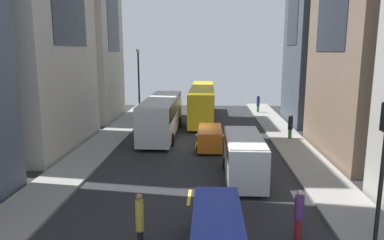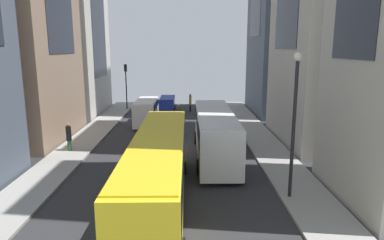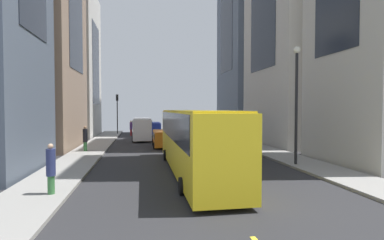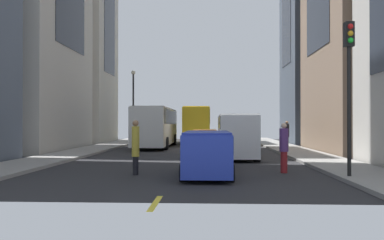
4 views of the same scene
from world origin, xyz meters
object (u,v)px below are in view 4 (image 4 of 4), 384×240
object	(u,v)px
city_bus_white	(156,124)
pedestrian_waiting_curb	(257,130)
car_blue_0	(207,150)
traffic_light_near_corner	(349,68)
delivery_van_white	(237,133)
pedestrian_walking_far	(284,146)
pedestrian_crossing_mid	(136,145)
streetcar_yellow	(198,123)
pedestrian_crossing_near	(287,133)
car_orange_1	(205,138)

from	to	relation	value
city_bus_white	pedestrian_waiting_curb	distance (m)	15.49
car_blue_0	traffic_light_near_corner	xyz separation A→B (m)	(5.19, -0.82, 3.05)
traffic_light_near_corner	delivery_van_white	bearing A→B (deg)	111.77
pedestrian_waiting_curb	pedestrian_walking_far	distance (m)	29.49
delivery_van_white	pedestrian_crossing_mid	world-z (taller)	delivery_van_white
streetcar_yellow	pedestrian_crossing_near	distance (m)	11.95
streetcar_yellow	traffic_light_near_corner	xyz separation A→B (m)	(6.31, -27.54, 1.96)
streetcar_yellow	delivery_van_white	size ratio (longest dim) A/B	2.40
pedestrian_crossing_near	traffic_light_near_corner	xyz separation A→B (m)	(-1.24, -18.32, 2.83)
city_bus_white	pedestrian_walking_far	distance (m)	19.24
city_bus_white	traffic_light_near_corner	size ratio (longest dim) A/B	2.05
delivery_van_white	pedestrian_waiting_curb	world-z (taller)	delivery_van_white
traffic_light_near_corner	pedestrian_crossing_mid	bearing A→B (deg)	172.15
streetcar_yellow	city_bus_white	bearing A→B (deg)	-113.25
delivery_van_white	pedestrian_waiting_curb	bearing A→B (deg)	80.46
delivery_van_white	pedestrian_crossing_near	bearing A→B (deg)	63.56
car_blue_0	pedestrian_crossing_near	world-z (taller)	pedestrian_crossing_near
car_orange_1	traffic_light_near_corner	bearing A→B (deg)	-70.51
delivery_van_white	car_orange_1	bearing A→B (deg)	106.39
car_orange_1	pedestrian_walking_far	xyz separation A→B (m)	(3.47, -13.41, 0.18)
car_blue_0	pedestrian_crossing_mid	world-z (taller)	pedestrian_crossing_mid
city_bus_white	car_orange_1	xyz separation A→B (m)	(4.24, -4.19, -1.08)
streetcar_yellow	delivery_van_white	world-z (taller)	streetcar_yellow
car_blue_0	pedestrian_walking_far	size ratio (longest dim) A/B	2.24
pedestrian_crossing_near	pedestrian_waiting_curb	bearing A→B (deg)	160.90
car_blue_0	pedestrian_crossing_near	size ratio (longest dim) A/B	2.22
delivery_van_white	pedestrian_crossing_mid	distance (m)	8.93
car_orange_1	pedestrian_crossing_mid	bearing A→B (deg)	-100.32
city_bus_white	streetcar_yellow	bearing A→B (deg)	66.75
car_blue_0	traffic_light_near_corner	world-z (taller)	traffic_light_near_corner
streetcar_yellow	car_orange_1	world-z (taller)	streetcar_yellow
pedestrian_walking_far	traffic_light_near_corner	size ratio (longest dim) A/B	0.37
streetcar_yellow	car_blue_0	world-z (taller)	streetcar_yellow
delivery_van_white	traffic_light_near_corner	xyz separation A→B (m)	(3.50, -8.77, 2.57)
city_bus_white	delivery_van_white	bearing A→B (deg)	-60.25
city_bus_white	streetcar_yellow	xyz separation A→B (m)	(3.40, 7.91, 0.12)
pedestrian_waiting_curb	pedestrian_walking_far	size ratio (longest dim) A/B	1.00
city_bus_white	delivery_van_white	world-z (taller)	city_bus_white
delivery_van_white	pedestrian_walking_far	xyz separation A→B (m)	(1.51, -6.74, -0.41)
car_orange_1	pedestrian_waiting_curb	size ratio (longest dim) A/B	2.11
pedestrian_walking_far	traffic_light_near_corner	xyz separation A→B (m)	(2.00, -2.03, 2.97)
pedestrian_crossing_mid	city_bus_white	bearing A→B (deg)	-71.38
streetcar_yellow	pedestrian_waiting_curb	world-z (taller)	streetcar_yellow
streetcar_yellow	delivery_van_white	bearing A→B (deg)	-81.49
delivery_van_white	car_blue_0	world-z (taller)	delivery_van_white
city_bus_white	delivery_van_white	xyz separation A→B (m)	(6.20, -10.86, -0.49)
pedestrian_crossing_near	pedestrian_walking_far	distance (m)	16.61
pedestrian_crossing_mid	delivery_van_white	bearing A→B (deg)	-107.24
car_orange_1	streetcar_yellow	bearing A→B (deg)	94.01
car_orange_1	pedestrian_crossing_near	world-z (taller)	pedestrian_crossing_near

